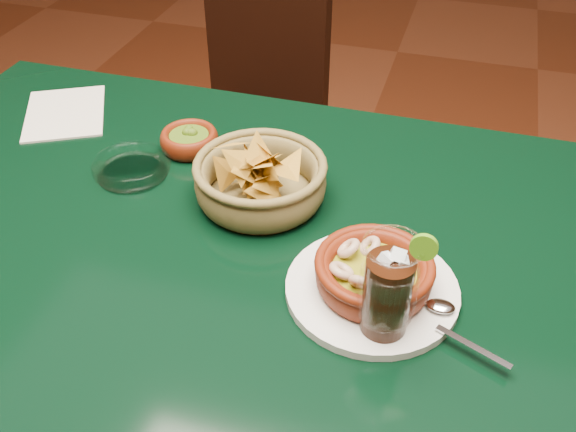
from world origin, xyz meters
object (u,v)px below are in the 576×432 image
(shrimp_plate, at_px, (373,277))
(cola_drink, at_px, (387,292))
(dining_table, at_px, (209,269))
(chip_basket, at_px, (260,179))
(dining_chair, at_px, (243,130))

(shrimp_plate, height_order, cola_drink, cola_drink)
(dining_table, xyz_separation_m, chip_basket, (0.06, 0.08, 0.14))
(dining_table, relative_size, cola_drink, 7.15)
(cola_drink, bearing_deg, chip_basket, 137.01)
(shrimp_plate, bearing_deg, dining_chair, 121.63)
(shrimp_plate, distance_m, cola_drink, 0.08)
(dining_table, xyz_separation_m, dining_chair, (-0.20, 0.70, -0.18))
(dining_chair, bearing_deg, dining_table, -73.78)
(dining_table, relative_size, shrimp_plate, 4.04)
(shrimp_plate, bearing_deg, cola_drink, -68.55)
(dining_table, bearing_deg, chip_basket, 50.91)
(dining_chair, height_order, shrimp_plate, dining_chair)
(shrimp_plate, distance_m, chip_basket, 0.26)
(dining_table, xyz_separation_m, cola_drink, (0.30, -0.14, 0.17))
(dining_table, distance_m, shrimp_plate, 0.31)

